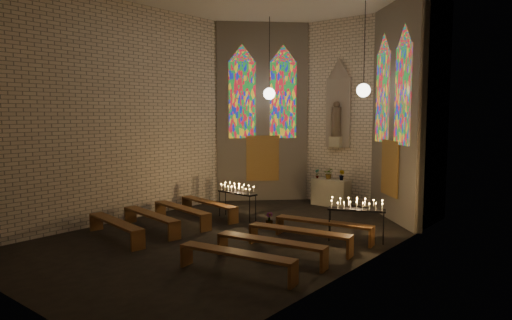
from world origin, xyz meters
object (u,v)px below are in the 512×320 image
Objects in this scene: votive_stand_left at (237,190)px; votive_stand_right at (357,207)px; altar at (331,192)px; aisle_flower_pot at (269,219)px.

votive_stand_right is at bearing 3.53° from votive_stand_left.
votive_stand_right reaches higher than altar.
aisle_flower_pot is at bearing 158.58° from votive_stand_right.
votive_stand_left is (-1.31, -3.85, 0.44)m from altar.
aisle_flower_pot is at bearing -87.95° from altar.
altar is 0.92× the size of votive_stand_left.
altar is at bearing 92.05° from aisle_flower_pot.
altar is 3.32× the size of aisle_flower_pot.
votive_stand_right reaches higher than votive_stand_left.
votive_stand_left is 4.31m from votive_stand_right.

